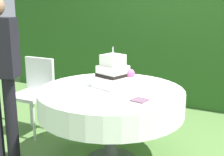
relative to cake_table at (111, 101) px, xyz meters
name	(u,v)px	position (x,y,z in m)	size (l,w,h in m)	color
foliage_hedge	(178,7)	(0.00, 2.16, 0.83)	(5.99, 0.49, 2.91)	#28561E
cake_table	(111,101)	(0.00, 0.00, 0.00)	(1.37, 1.37, 0.74)	#4C4C51
wedding_cake	(114,74)	(-0.02, 0.09, 0.24)	(0.38, 0.37, 0.39)	white
serving_plate_near	(59,87)	(-0.48, -0.17, 0.12)	(0.14, 0.14, 0.01)	white
serving_plate_far	(164,93)	(0.48, 0.09, 0.12)	(0.15, 0.15, 0.01)	white
serving_plate_left	(158,88)	(0.39, 0.22, 0.12)	(0.12, 0.12, 0.01)	white
serving_plate_right	(135,80)	(0.08, 0.40, 0.12)	(0.11, 0.11, 0.01)	white
napkin_stack	(140,100)	(0.37, -0.19, 0.12)	(0.12, 0.12, 0.01)	#6B4C60
garden_chair	(35,88)	(-1.15, 0.25, -0.09)	(0.41, 0.41, 0.89)	white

